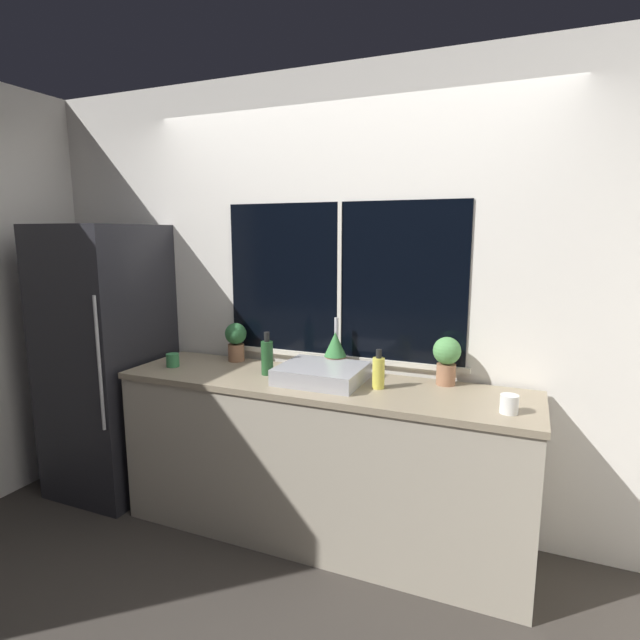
{
  "coord_description": "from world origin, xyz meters",
  "views": [
    {
      "loc": [
        1.04,
        -2.19,
        1.75
      ],
      "look_at": [
        0.01,
        0.29,
        1.28
      ],
      "focal_mm": 28.0,
      "sensor_mm": 36.0,
      "label": 1
    }
  ],
  "objects_px": {
    "potted_plant_left": "(236,340)",
    "bottle_tall": "(267,357)",
    "mug_white": "(509,404)",
    "refrigerator": "(109,360)",
    "sink": "(322,373)",
    "potted_plant_center": "(335,351)",
    "mug_green": "(173,360)",
    "potted_plant_right": "(447,357)",
    "soap_bottle": "(378,372)"
  },
  "relations": [
    {
      "from": "potted_plant_left",
      "to": "potted_plant_right",
      "type": "distance_m",
      "value": 1.34
    },
    {
      "from": "mug_white",
      "to": "mug_green",
      "type": "distance_m",
      "value": 1.96
    },
    {
      "from": "sink",
      "to": "potted_plant_left",
      "type": "bearing_deg",
      "value": 163.43
    },
    {
      "from": "mug_green",
      "to": "mug_white",
      "type": "bearing_deg",
      "value": -1.89
    },
    {
      "from": "potted_plant_center",
      "to": "mug_green",
      "type": "relative_size",
      "value": 2.97
    },
    {
      "from": "potted_plant_left",
      "to": "soap_bottle",
      "type": "relative_size",
      "value": 1.17
    },
    {
      "from": "refrigerator",
      "to": "potted_plant_center",
      "type": "relative_size",
      "value": 7.44
    },
    {
      "from": "potted_plant_center",
      "to": "refrigerator",
      "type": "bearing_deg",
      "value": -172.02
    },
    {
      "from": "bottle_tall",
      "to": "mug_white",
      "type": "relative_size",
      "value": 2.9
    },
    {
      "from": "sink",
      "to": "bottle_tall",
      "type": "bearing_deg",
      "value": 179.72
    },
    {
      "from": "potted_plant_center",
      "to": "mug_white",
      "type": "relative_size",
      "value": 2.78
    },
    {
      "from": "sink",
      "to": "soap_bottle",
      "type": "relative_size",
      "value": 2.17
    },
    {
      "from": "soap_bottle",
      "to": "potted_plant_center",
      "type": "bearing_deg",
      "value": 147.57
    },
    {
      "from": "potted_plant_left",
      "to": "potted_plant_center",
      "type": "relative_size",
      "value": 1.02
    },
    {
      "from": "potted_plant_left",
      "to": "bottle_tall",
      "type": "relative_size",
      "value": 0.98
    },
    {
      "from": "mug_white",
      "to": "sink",
      "type": "bearing_deg",
      "value": 172.19
    },
    {
      "from": "potted_plant_left",
      "to": "potted_plant_center",
      "type": "height_order",
      "value": "potted_plant_left"
    },
    {
      "from": "sink",
      "to": "potted_plant_center",
      "type": "bearing_deg",
      "value": 89.67
    },
    {
      "from": "potted_plant_right",
      "to": "bottle_tall",
      "type": "xyz_separation_m",
      "value": [
        -1.0,
        -0.2,
        -0.05
      ]
    },
    {
      "from": "bottle_tall",
      "to": "mug_white",
      "type": "bearing_deg",
      "value": -5.87
    },
    {
      "from": "refrigerator",
      "to": "potted_plant_left",
      "type": "relative_size",
      "value": 7.26
    },
    {
      "from": "mug_white",
      "to": "bottle_tall",
      "type": "bearing_deg",
      "value": 174.13
    },
    {
      "from": "soap_bottle",
      "to": "mug_white",
      "type": "relative_size",
      "value": 2.43
    },
    {
      "from": "soap_bottle",
      "to": "mug_green",
      "type": "bearing_deg",
      "value": -177.02
    },
    {
      "from": "potted_plant_right",
      "to": "soap_bottle",
      "type": "xyz_separation_m",
      "value": [
        -0.32,
        -0.21,
        -0.07
      ]
    },
    {
      "from": "sink",
      "to": "mug_green",
      "type": "height_order",
      "value": "sink"
    },
    {
      "from": "refrigerator",
      "to": "sink",
      "type": "height_order",
      "value": "refrigerator"
    },
    {
      "from": "sink",
      "to": "potted_plant_right",
      "type": "relative_size",
      "value": 1.74
    },
    {
      "from": "potted_plant_left",
      "to": "bottle_tall",
      "type": "height_order",
      "value": "bottle_tall"
    },
    {
      "from": "sink",
      "to": "potted_plant_center",
      "type": "xyz_separation_m",
      "value": [
        0.0,
        0.2,
        0.08
      ]
    },
    {
      "from": "sink",
      "to": "mug_green",
      "type": "xyz_separation_m",
      "value": [
        -0.97,
        -0.07,
        -0.01
      ]
    },
    {
      "from": "sink",
      "to": "potted_plant_left",
      "type": "relative_size",
      "value": 1.85
    },
    {
      "from": "soap_bottle",
      "to": "bottle_tall",
      "type": "relative_size",
      "value": 0.84
    },
    {
      "from": "potted_plant_right",
      "to": "mug_white",
      "type": "height_order",
      "value": "potted_plant_right"
    },
    {
      "from": "potted_plant_left",
      "to": "mug_white",
      "type": "relative_size",
      "value": 2.85
    },
    {
      "from": "potted_plant_left",
      "to": "sink",
      "type": "bearing_deg",
      "value": -16.57
    },
    {
      "from": "refrigerator",
      "to": "potted_plant_right",
      "type": "bearing_deg",
      "value": 5.66
    },
    {
      "from": "bottle_tall",
      "to": "sink",
      "type": "bearing_deg",
      "value": -0.28
    },
    {
      "from": "potted_plant_left",
      "to": "bottle_tall",
      "type": "distance_m",
      "value": 0.4
    },
    {
      "from": "potted_plant_right",
      "to": "mug_green",
      "type": "xyz_separation_m",
      "value": [
        -1.62,
        -0.28,
        -0.11
      ]
    },
    {
      "from": "potted_plant_center",
      "to": "bottle_tall",
      "type": "distance_m",
      "value": 0.4
    },
    {
      "from": "refrigerator",
      "to": "sink",
      "type": "distance_m",
      "value": 1.56
    },
    {
      "from": "potted_plant_left",
      "to": "soap_bottle",
      "type": "distance_m",
      "value": 1.04
    },
    {
      "from": "potted_plant_left",
      "to": "soap_bottle",
      "type": "height_order",
      "value": "potted_plant_left"
    },
    {
      "from": "mug_green",
      "to": "sink",
      "type": "bearing_deg",
      "value": 4.16
    },
    {
      "from": "potted_plant_right",
      "to": "soap_bottle",
      "type": "distance_m",
      "value": 0.39
    },
    {
      "from": "bottle_tall",
      "to": "mug_green",
      "type": "relative_size",
      "value": 3.09
    },
    {
      "from": "sink",
      "to": "soap_bottle",
      "type": "distance_m",
      "value": 0.33
    },
    {
      "from": "potted_plant_center",
      "to": "soap_bottle",
      "type": "bearing_deg",
      "value": -32.43
    },
    {
      "from": "bottle_tall",
      "to": "potted_plant_center",
      "type": "bearing_deg",
      "value": 30.17
    }
  ]
}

